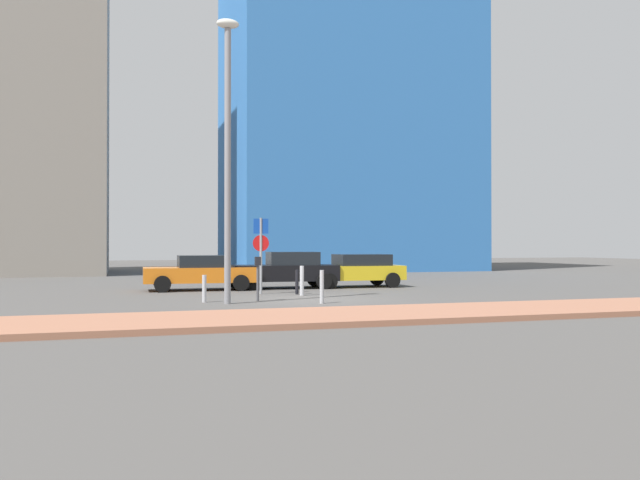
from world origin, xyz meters
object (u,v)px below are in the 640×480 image
at_px(parked_car_yellow, 356,269).
at_px(traffic_bollard_near, 204,289).
at_px(parked_car_orange, 201,272).
at_px(parking_sign_post, 261,246).
at_px(street_lamp, 228,140).
at_px(traffic_bollard_far, 302,281).
at_px(parked_car_black, 287,270).
at_px(traffic_bollard_mid, 297,282).
at_px(parking_meter, 258,272).
at_px(traffic_bollard_edge, 322,287).

bearing_deg(parked_car_yellow, traffic_bollard_near, -141.87).
xyz_separation_m(parked_car_yellow, traffic_bollard_near, (-7.23, -5.67, -0.32)).
distance_m(parked_car_orange, parking_sign_post, 3.50).
bearing_deg(street_lamp, traffic_bollard_far, 39.21).
bearing_deg(street_lamp, traffic_bollard_near, 128.66).
bearing_deg(parked_car_black, parking_sign_post, -120.83).
relative_size(parked_car_orange, traffic_bollard_near, 5.19).
height_order(parked_car_black, traffic_bollard_mid, parked_car_black).
relative_size(parked_car_yellow, traffic_bollard_far, 3.89).
bearing_deg(parking_meter, parked_car_orange, 101.02).
distance_m(parking_sign_post, traffic_bollard_edge, 4.62).
relative_size(parking_meter, traffic_bollard_edge, 1.39).
distance_m(parked_car_orange, traffic_bollard_edge, 7.68).
height_order(parking_sign_post, traffic_bollard_edge, parking_sign_post).
bearing_deg(traffic_bollard_far, parked_car_black, 83.35).
height_order(parking_meter, traffic_bollard_near, parking_meter).
relative_size(street_lamp, traffic_bollard_near, 10.18).
xyz_separation_m(parked_car_orange, traffic_bollard_far, (3.10, -3.91, -0.20)).
bearing_deg(traffic_bollard_far, traffic_bollard_mid, 91.71).
bearing_deg(traffic_bollard_far, traffic_bollard_near, -154.61).
height_order(parked_car_orange, traffic_bollard_edge, parked_car_orange).
bearing_deg(parking_sign_post, parked_car_yellow, 30.35).
xyz_separation_m(parked_car_orange, traffic_bollard_near, (-0.58, -5.66, -0.30)).
xyz_separation_m(parked_car_yellow, parking_meter, (-5.53, -5.74, 0.17)).
height_order(traffic_bollard_mid, traffic_bollard_far, traffic_bollard_far).
relative_size(parking_sign_post, traffic_bollard_far, 2.64).
bearing_deg(parked_car_yellow, parked_car_black, 178.63).
xyz_separation_m(parked_car_black, traffic_bollard_edge, (-0.73, -7.22, -0.27)).
relative_size(parking_meter, traffic_bollard_near, 1.66).
distance_m(parking_sign_post, parking_meter, 3.14).
relative_size(street_lamp, traffic_bollard_mid, 9.74).
distance_m(traffic_bollard_mid, traffic_bollard_edge, 3.84).
bearing_deg(street_lamp, parking_sign_post, 63.33).
relative_size(parked_car_orange, traffic_bollard_mid, 4.97).
distance_m(street_lamp, traffic_bollard_far, 6.00).
bearing_deg(parked_car_yellow, street_lamp, -135.81).
relative_size(parked_car_black, traffic_bollard_near, 5.17).
xyz_separation_m(parked_car_black, traffic_bollard_near, (-4.15, -5.75, -0.35)).
bearing_deg(parking_meter, parking_sign_post, 75.99).
distance_m(parked_car_orange, traffic_bollard_far, 4.99).
distance_m(parking_meter, traffic_bollard_mid, 3.16).
bearing_deg(traffic_bollard_edge, parked_car_black, 84.19).
distance_m(parked_car_yellow, street_lamp, 10.17).
distance_m(parking_meter, traffic_bollard_near, 1.77).
height_order(parked_car_yellow, traffic_bollard_far, parked_car_yellow).
bearing_deg(parking_sign_post, parked_car_black, 59.17).
height_order(parked_car_orange, parking_sign_post, parking_sign_post).
relative_size(parked_car_orange, parked_car_yellow, 1.08).
relative_size(parking_sign_post, traffic_bollard_edge, 2.72).
height_order(parked_car_yellow, traffic_bollard_edge, parked_car_yellow).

